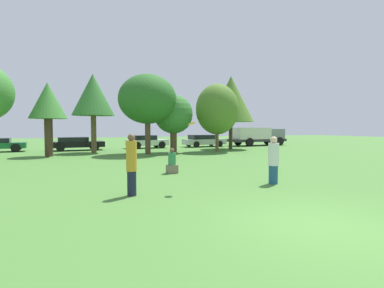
# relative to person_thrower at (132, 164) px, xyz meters

# --- Properties ---
(ground_plane) EXTENTS (120.00, 120.00, 0.00)m
(ground_plane) POSITION_rel_person_thrower_xyz_m (3.03, -4.14, -0.93)
(ground_plane) COLOR #477A33
(person_thrower) EXTENTS (0.31, 0.31, 1.83)m
(person_thrower) POSITION_rel_person_thrower_xyz_m (0.00, 0.00, 0.00)
(person_thrower) COLOR #191E33
(person_thrower) RESTS_ON ground
(person_catcher) EXTENTS (0.38, 0.38, 1.70)m
(person_catcher) POSITION_rel_person_thrower_xyz_m (5.04, -0.09, -0.08)
(person_catcher) COLOR navy
(person_catcher) RESTS_ON ground
(frisbee) EXTENTS (0.27, 0.26, 0.13)m
(frisbee) POSITION_rel_person_thrower_xyz_m (1.92, -0.01, 1.21)
(frisbee) COLOR orange
(bystander_sitting) EXTENTS (0.46, 0.38, 1.11)m
(bystander_sitting) POSITION_rel_person_thrower_xyz_m (2.49, 3.64, -0.48)
(bystander_sitting) COLOR #726651
(bystander_sitting) RESTS_ON ground
(tree_1) EXTENTS (2.53, 2.53, 5.18)m
(tree_1) POSITION_rel_person_thrower_xyz_m (-3.02, 14.31, 2.86)
(tree_1) COLOR #473323
(tree_1) RESTS_ON ground
(tree_2) EXTENTS (3.31, 3.31, 6.31)m
(tree_2) POSITION_rel_person_thrower_xyz_m (0.14, 16.27, 3.68)
(tree_2) COLOR brown
(tree_2) RESTS_ON ground
(tree_3) EXTENTS (4.40, 4.40, 6.07)m
(tree_3) POSITION_rel_person_thrower_xyz_m (3.87, 13.46, 3.24)
(tree_3) COLOR brown
(tree_3) RESTS_ON ground
(tree_4) EXTENTS (3.14, 3.14, 4.68)m
(tree_4) POSITION_rel_person_thrower_xyz_m (6.12, 13.94, 2.14)
(tree_4) COLOR brown
(tree_4) RESTS_ON ground
(tree_5) EXTENTS (3.59, 3.59, 5.69)m
(tree_5) POSITION_rel_person_thrower_xyz_m (9.83, 13.45, 2.63)
(tree_5) COLOR brown
(tree_5) RESTS_ON ground
(tree_6) EXTENTS (4.26, 4.26, 6.83)m
(tree_6) POSITION_rel_person_thrower_xyz_m (12.35, 15.52, 3.76)
(tree_6) COLOR #473323
(tree_6) RESTS_ON ground
(parked_car_black) EXTENTS (4.62, 2.09, 1.19)m
(parked_car_black) POSITION_rel_person_thrower_xyz_m (-1.13, 19.47, -0.28)
(parked_car_black) COLOR black
(parked_car_black) RESTS_ON ground
(parked_car_white) EXTENTS (4.07, 2.13, 1.28)m
(parked_car_white) POSITION_rel_person_thrower_xyz_m (5.35, 19.93, -0.25)
(parked_car_white) COLOR silver
(parked_car_white) RESTS_ON ground
(parked_car_silver) EXTENTS (4.55, 2.20, 1.27)m
(parked_car_silver) POSITION_rel_person_thrower_xyz_m (11.50, 19.79, -0.26)
(parked_car_silver) COLOR #B2B2B7
(parked_car_silver) RESTS_ON ground
(delivery_truck_grey) EXTENTS (6.90, 2.72, 2.03)m
(delivery_truck_grey) POSITION_rel_person_thrower_xyz_m (18.12, 19.48, 0.25)
(delivery_truck_grey) COLOR #2D2D33
(delivery_truck_grey) RESTS_ON ground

